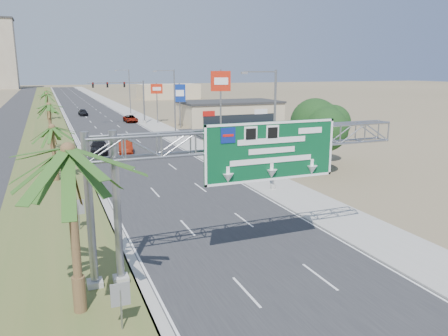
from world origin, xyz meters
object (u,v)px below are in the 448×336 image
palm_near (68,152)px  store_building (229,113)px  car_left_lane (99,147)px  car_far (83,113)px  pole_sign_red_near (221,87)px  pole_sign_blue (180,95)px  sign_gantry (240,151)px  pole_sign_red_far (157,92)px  signal_mast (133,98)px  car_mid_lane (126,147)px  car_right_lane (131,119)px

palm_near → store_building: 66.04m
car_left_lane → car_far: bearing=94.4°
pole_sign_red_near → pole_sign_blue: bearing=85.9°
car_far → store_building: bearing=-48.5°
store_building → sign_gantry: bearing=-112.4°
pole_sign_red_far → signal_mast: bearing=179.8°
sign_gantry → pole_sign_blue: size_ratio=2.17×
sign_gantry → car_left_lane: 34.98m
car_mid_lane → sign_gantry: bearing=-82.0°
signal_mast → car_right_lane: (-0.02, 3.34, -4.18)m
sign_gantry → car_right_lane: 65.90m
palm_near → signal_mast: palm_near is taller
palm_near → car_far: bearing=85.3°
palm_near → pole_sign_blue: 59.52m
car_right_lane → pole_sign_red_far: pole_sign_red_far is taller
palm_near → signal_mast: 65.60m
signal_mast → car_mid_lane: signal_mast is taller
sign_gantry → car_right_lane: bearing=84.6°
pole_sign_blue → car_far: bearing=116.6°
sign_gantry → store_building: 60.77m
palm_near → pole_sign_red_far: size_ratio=1.11×
pole_sign_red_near → pole_sign_red_far: size_ratio=1.33×
car_left_lane → pole_sign_blue: pole_sign_blue is taller
car_mid_lane → pole_sign_red_near: size_ratio=0.47×
signal_mast → car_mid_lane: (-6.42, -28.55, -4.08)m
sign_gantry → pole_sign_red_far: size_ratio=2.22×
palm_near → pole_sign_red_near: bearing=59.3°
car_left_lane → car_far: size_ratio=1.12×
sign_gantry → signal_mast: bearing=84.3°
signal_mast → pole_sign_red_far: (4.51, -0.01, 1.08)m
car_mid_lane → pole_sign_red_near: pole_sign_red_near is taller
store_building → palm_near: bearing=-118.3°
palm_near → car_right_lane: palm_near is taller
signal_mast → pole_sign_red_far: bearing=-0.2°
sign_gantry → car_mid_lane: sign_gantry is taller
car_left_lane → palm_near: bearing=-90.9°
palm_near → pole_sign_red_far: palm_near is taller
car_right_lane → pole_sign_blue: 14.24m
sign_gantry → pole_sign_blue: 55.28m
car_right_lane → pole_sign_red_near: (4.86, -35.00, 7.30)m
car_left_lane → pole_sign_red_far: (13.98, 27.60, 5.08)m
car_mid_lane → car_far: 48.27m
signal_mast → car_mid_lane: bearing=-102.7°
palm_near → car_left_lane: size_ratio=1.68×
signal_mast → store_building: (16.83, -5.97, -2.85)m
palm_near → pole_sign_red_near: size_ratio=0.83×
sign_gantry → store_building: (23.06, 56.07, -4.06)m
pole_sign_red_near → pole_sign_blue: pole_sign_red_near is taller
sign_gantry → car_mid_lane: (-0.19, 33.49, -5.29)m
car_left_lane → pole_sign_blue: bearing=57.2°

